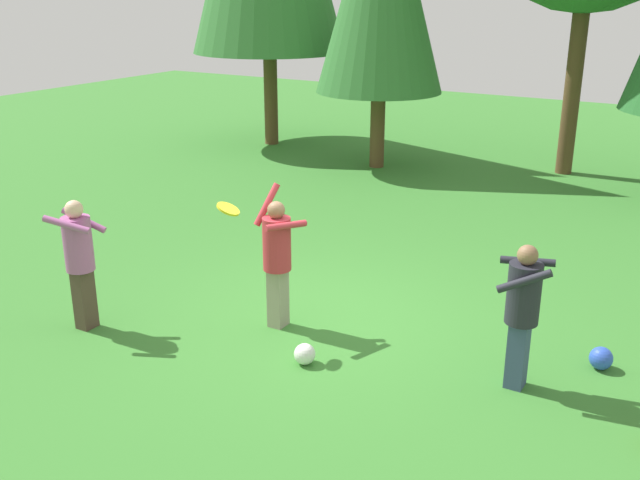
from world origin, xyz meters
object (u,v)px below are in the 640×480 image
object	(u,v)px
ball_white	(305,354)
person_thrower	(277,253)
ball_blue	(601,358)
person_bystander	(523,305)
frisbee	(228,209)
person_catcher	(79,254)

from	to	relation	value
ball_white	person_thrower	bearing A→B (deg)	140.27
ball_white	ball_blue	world-z (taller)	ball_blue
person_bystander	frisbee	size ratio (longest dim) A/B	4.66
frisbee	ball_blue	bearing A→B (deg)	20.96
ball_white	ball_blue	bearing A→B (deg)	28.69
person_catcher	ball_white	xyz separation A→B (m)	(2.78, 0.58, -0.84)
person_thrower	person_bystander	xyz separation A→B (m)	(2.93, 0.07, -0.02)
person_catcher	frisbee	xyz separation A→B (m)	(1.75, 0.65, 0.66)
person_thrower	frisbee	xyz separation A→B (m)	(-0.25, -0.58, 0.67)
frisbee	ball_white	size ratio (longest dim) A/B	1.41
person_bystander	frisbee	bearing A→B (deg)	-0.00
person_bystander	frisbee	distance (m)	3.32
frisbee	ball_blue	xyz separation A→B (m)	(3.88, 1.49, -1.49)
frisbee	ball_blue	world-z (taller)	frisbee
person_bystander	ball_blue	distance (m)	1.35
person_bystander	frisbee	xyz separation A→B (m)	(-3.18, -0.66, 0.69)
ball_white	ball_blue	distance (m)	3.24
person_thrower	ball_white	bearing A→B (deg)	73.35
person_catcher	frisbee	distance (m)	1.98
person_bystander	ball_blue	bearing A→B (deg)	-141.94
person_bystander	frisbee	world-z (taller)	frisbee
person_thrower	frisbee	distance (m)	0.92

